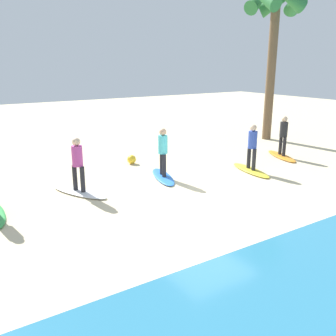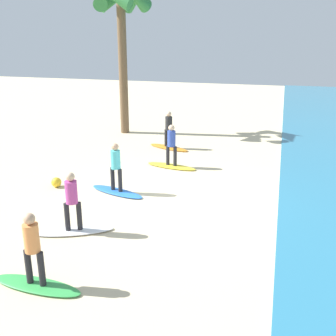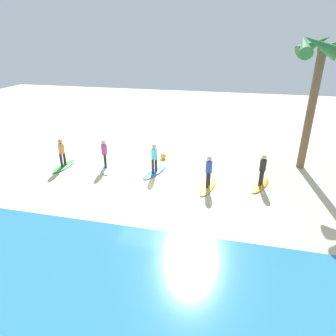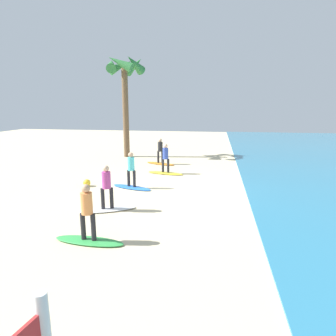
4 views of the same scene
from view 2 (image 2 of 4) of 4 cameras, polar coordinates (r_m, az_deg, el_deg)
The scene contains 13 objects.
ground_plane at distance 13.49m, azimuth 2.08°, elevation -4.26°, with size 60.00×60.00×0.00m, color beige.
surfboard_orange at distance 19.13m, azimuth 0.10°, elevation 2.86°, with size 2.10×0.56×0.09m, color orange.
surfer_orange at distance 18.89m, azimuth 0.10°, elevation 5.75°, with size 0.32×0.44×1.64m.
surfboard_yellow at distance 16.50m, azimuth 0.47°, elevation 0.26°, with size 2.10×0.56×0.09m, color yellow.
surfer_yellow at distance 16.22m, azimuth 0.48°, elevation 3.59°, with size 0.32×0.45×1.64m.
surfboard_blue at distance 14.05m, azimuth -7.07°, elevation -3.25°, with size 2.10×0.56×0.09m, color blue.
surfer_blue at distance 13.71m, azimuth -7.23°, elevation 0.60°, with size 0.32×0.45×1.64m.
surfboard_white at distance 11.62m, azimuth -12.78°, elevation -8.46°, with size 2.10×0.56×0.09m, color white.
surfer_white at distance 11.21m, azimuth -13.14°, elevation -3.94°, with size 0.32×0.43×1.64m.
surfboard_green at distance 9.60m, azimuth -17.62°, elevation -15.16°, with size 2.10×0.56×0.09m, color green.
surfer_green at distance 9.10m, azimuth -18.23°, elevation -9.94°, with size 0.32×0.46×1.64m.
palm_tree at distance 21.68m, azimuth -6.49°, elevation 20.34°, with size 2.88×3.03×7.40m.
beach_ball at distance 14.92m, azimuth -15.14°, elevation -1.92°, with size 0.35×0.35×0.35m, color yellow.
Camera 2 is at (12.11, 2.82, 5.25)m, focal length 44.18 mm.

